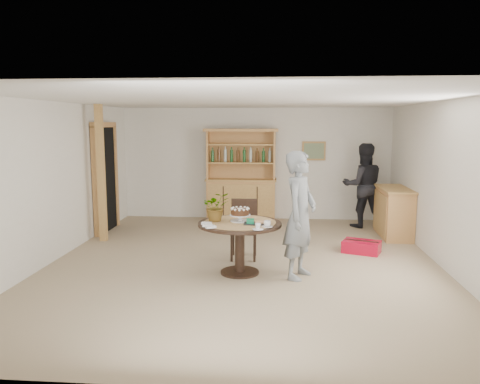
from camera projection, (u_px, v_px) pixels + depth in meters
name	position (u px, v px, depth m)	size (l,w,h in m)	color
ground	(244.00, 263.00, 7.29)	(7.00, 7.00, 0.00)	tan
room_shell	(244.00, 151.00, 7.04)	(6.04, 7.04, 2.52)	white
doorway	(105.00, 176.00, 9.34)	(0.13, 1.10, 2.18)	black
pine_post	(101.00, 174.00, 8.51)	(0.12, 0.12, 2.50)	tan
hutch	(241.00, 190.00, 10.41)	(1.62, 0.54, 2.04)	tan
sideboard	(394.00, 212.00, 8.97)	(0.54, 1.26, 0.94)	tan
dining_table	(240.00, 233.00, 6.72)	(1.20, 1.20, 0.76)	black
dining_chair	(244.00, 225.00, 7.55)	(0.43, 0.43, 0.95)	black
birthday_cake	(240.00, 213.00, 6.73)	(0.30, 0.30, 0.20)	white
flower_vase	(216.00, 207.00, 6.74)	(0.38, 0.33, 0.42)	#3F7233
gift_tray	(254.00, 222.00, 6.55)	(0.30, 0.20, 0.08)	black
coffee_cup_a	(267.00, 224.00, 6.38)	(0.15, 0.15, 0.09)	white
coffee_cup_b	(258.00, 227.00, 6.22)	(0.15, 0.15, 0.08)	white
napkins	(208.00, 225.00, 6.42)	(0.24, 0.33, 0.03)	white
teen_boy	(300.00, 215.00, 6.51)	(0.65, 0.43, 1.79)	slate
adult_person	(363.00, 185.00, 9.72)	(0.85, 0.66, 1.75)	black
red_suitcase	(362.00, 247.00, 7.87)	(0.70, 0.59, 0.21)	#B80925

